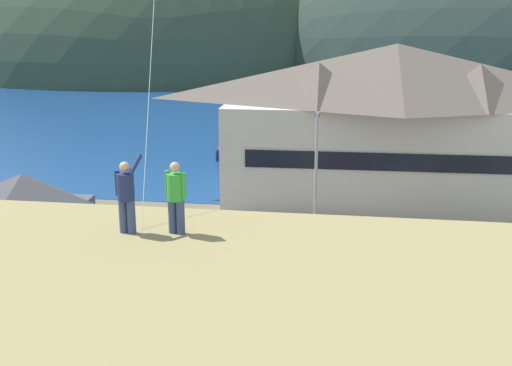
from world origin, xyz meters
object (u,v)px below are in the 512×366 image
Objects in this scene: storage_shed_near_lot at (27,226)px; parked_car_corner_spot at (422,325)px; storage_shed_waterside at (341,159)px; parked_car_lone_by_shed at (232,255)px; parked_car_back_row_right at (13,313)px; parking_light_pole at (316,173)px; wharf_dock at (266,156)px; person_companion at (176,195)px; parked_car_front_row_silver at (138,304)px; person_kite_flyer at (126,194)px; parked_car_back_row_left at (352,271)px; harbor_lodge at (394,120)px; moored_boat_wharfside at (233,146)px.

storage_shed_near_lot is 1.38× the size of parked_car_corner_spot.
storage_shed_waterside is 17.17m from parked_car_lone_by_shed.
parked_car_corner_spot is at bearing 4.82° from parked_car_back_row_right.
parked_car_corner_spot is at bearing -65.01° from parking_light_pole.
wharf_dock is 2.68× the size of parked_car_corner_spot.
parked_car_corner_spot is 2.46× the size of person_companion.
storage_shed_near_lot reaches higher than parked_car_lone_by_shed.
parked_car_lone_by_shed is 6.42m from parked_car_front_row_silver.
person_kite_flyer reaches higher than parked_car_front_row_silver.
person_kite_flyer reaches higher than parked_car_back_row_left.
parked_car_lone_by_shed is (-8.34, -13.85, -4.55)m from harbor_lodge.
wharf_dock is at bearing 104.39° from parking_light_pole.
person_kite_flyer is at bearing -43.59° from parked_car_back_row_right.
parked_car_corner_spot is 13.99m from person_kite_flyer.
storage_shed_waterside is at bearing 84.72° from parking_light_pole.
wharf_dock is 1.78× the size of moored_boat_wharfside.
parked_car_lone_by_shed is 10.43m from parked_car_back_row_right.
moored_boat_wharfside reaches higher than parked_car_back_row_left.
parked_car_lone_by_shed is 1.03× the size of parked_car_back_row_left.
parking_light_pole is at bearing 23.76° from storage_shed_near_lot.
parking_light_pole reaches higher than parked_car_corner_spot.
harbor_lodge reaches higher than person_kite_flyer.
parked_car_back_row_right is at bearing -135.05° from parking_light_pole.
person_companion is at bearing -97.37° from parking_light_pole.
storage_shed_waterside is 31.67m from person_companion.
moored_boat_wharfside is 42.43m from person_kite_flyer.
harbor_lodge is at bearing 65.26° from parking_light_pole.
storage_shed_waterside reaches higher than parked_car_front_row_silver.
parking_light_pole is at bearing -75.61° from wharf_dock.
parked_car_lone_by_shed is 6.39m from parking_light_pole.
parked_car_back_row_left is at bearing -74.17° from wharf_dock.
parked_car_front_row_silver is (4.64, 1.51, 0.00)m from parked_car_back_row_right.
person_companion is at bearing -129.34° from parked_car_corner_spot.
moored_boat_wharfside reaches higher than parked_car_corner_spot.
storage_shed_near_lot is at bearing -99.13° from moored_boat_wharfside.
parked_car_back_row_left is (0.85, -17.50, -1.21)m from storage_shed_waterside.
wharf_dock is (7.96, 26.80, -2.39)m from storage_shed_near_lot.
storage_shed_near_lot is 1.40× the size of parked_car_back_row_left.
person_companion is at bearing -108.15° from parked_car_back_row_left.
person_companion is at bearing 6.57° from person_kite_flyer.
storage_shed_near_lot is 14.65m from parking_light_pole.
storage_shed_near_lot is 1.36× the size of parked_car_lone_by_shed.
moored_boat_wharfside is 24.71m from parking_light_pole.
parked_car_corner_spot is (17.94, -4.03, -1.67)m from storage_shed_near_lot.
parked_car_front_row_silver is (-8.62, -4.66, 0.00)m from parked_car_back_row_left.
person_kite_flyer reaches higher than person_companion.
parked_car_back_row_right is (-12.40, -23.67, -1.21)m from storage_shed_waterside.
parking_light_pole reaches higher than parked_car_back_row_left.
harbor_lodge reaches higher than storage_shed_near_lot.
moored_boat_wharfside reaches higher than parked_car_back_row_right.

